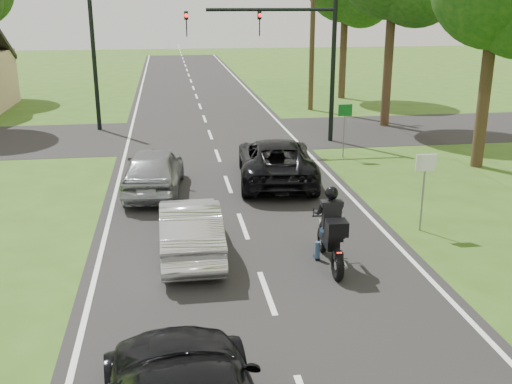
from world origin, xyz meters
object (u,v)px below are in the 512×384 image
motorcycle_rider (331,236)px  dark_suv (276,160)px  silver_sedan (190,228)px  traffic_signal (291,46)px  utility_pole_far (313,18)px  silver_suv (154,170)px  sign_green (345,118)px  sign_white (425,174)px

motorcycle_rider → dark_suv: bearing=92.3°
dark_suv → silver_sedan: dark_suv is taller
traffic_signal → utility_pole_far: 8.55m
silver_suv → sign_green: size_ratio=2.06×
traffic_signal → utility_pole_far: utility_pole_far is taller
silver_sedan → utility_pole_far: bearing=-111.7°
silver_sedan → silver_suv: size_ratio=0.94×
silver_suv → utility_pole_far: utility_pole_far is taller
motorcycle_rider → utility_pole_far: bearing=80.0°
silver_suv → sign_white: 8.50m
dark_suv → utility_pole_far: 15.19m
silver_suv → traffic_signal: 9.33m
silver_suv → utility_pole_far: 17.43m
dark_suv → silver_suv: silver_suv is taller
dark_suv → utility_pole_far: utility_pole_far is taller
motorcycle_rider → silver_sedan: bearing=162.0°
dark_suv → utility_pole_far: bearing=-102.2°
traffic_signal → sign_green: size_ratio=3.00×
sign_green → silver_sedan: bearing=-126.4°
silver_sedan → motorcycle_rider: bearing=159.5°
motorcycle_rider → silver_sedan: motorcycle_rider is taller
motorcycle_rider → traffic_signal: (1.65, 12.87, 3.37)m
sign_green → silver_suv: bearing=-154.7°
sign_white → traffic_signal: bearing=97.0°
motorcycle_rider → utility_pole_far: size_ratio=0.23×
silver_suv → traffic_signal: bearing=-126.4°
silver_sedan → sign_green: 10.83m
dark_suv → sign_green: (3.23, 2.82, 0.84)m
silver_suv → sign_green: sign_green is taller
traffic_signal → sign_green: traffic_signal is taller
silver_sedan → utility_pole_far: utility_pole_far is taller
dark_suv → sign_white: 6.06m
silver_sedan → silver_suv: 5.29m
sign_white → utility_pole_far: bearing=85.5°
traffic_signal → silver_suv: bearing=-131.7°
motorcycle_rider → silver_suv: 7.60m
silver_sedan → sign_green: sign_green is taller
dark_suv → sign_white: sign_white is taller
silver_suv → silver_sedan: bearing=105.5°
dark_suv → sign_white: size_ratio=2.51×
traffic_signal → motorcycle_rider: bearing=-97.3°
traffic_signal → utility_pole_far: bearing=70.3°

